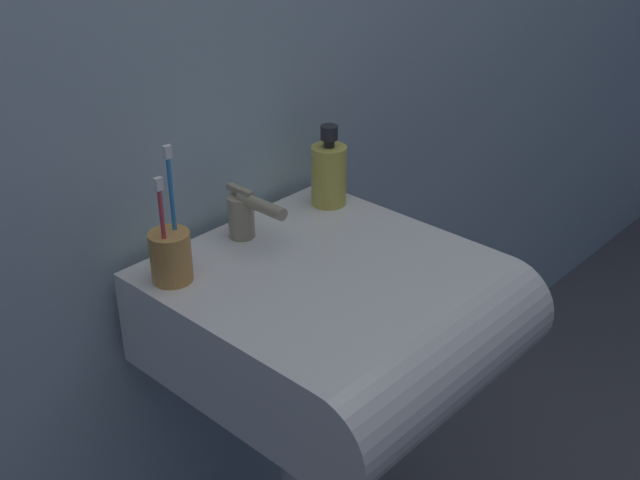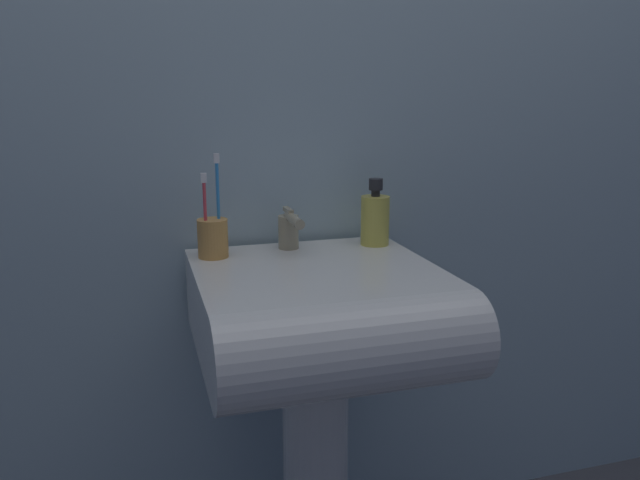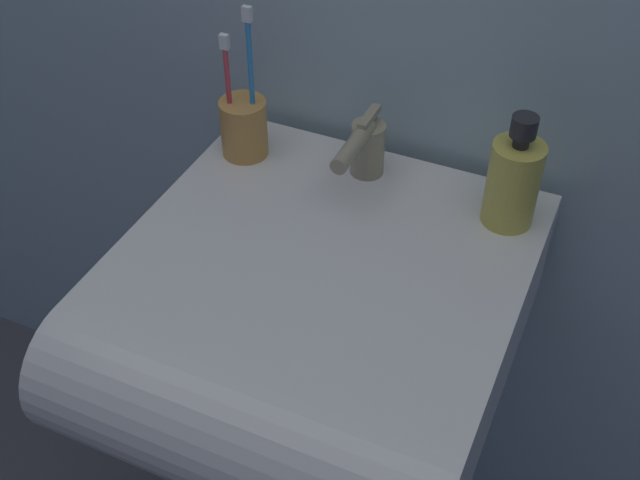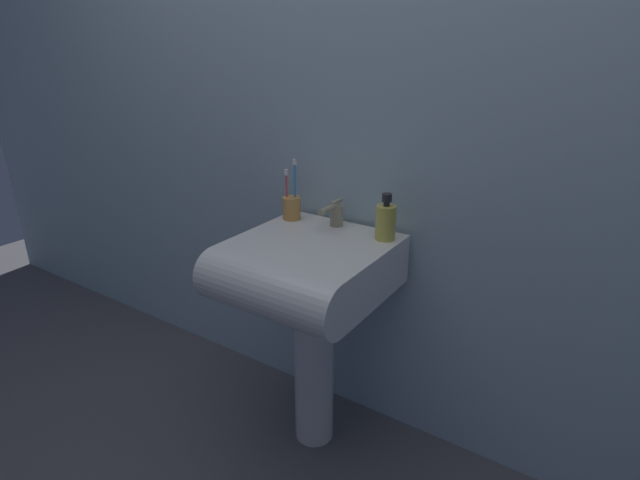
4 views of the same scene
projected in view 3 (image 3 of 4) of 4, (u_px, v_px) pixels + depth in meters
sink_pedestal at (326, 468)px, 1.31m from camera, size 0.14×0.14×0.63m
sink_basin at (307, 328)px, 1.00m from camera, size 0.49×0.53×0.17m
faucet at (365, 147)px, 1.07m from camera, size 0.05×0.13×0.09m
toothbrush_cup at (244, 125)px, 1.11m from camera, size 0.07×0.07×0.22m
soap_bottle at (513, 181)px, 0.99m from camera, size 0.07×0.07×0.15m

